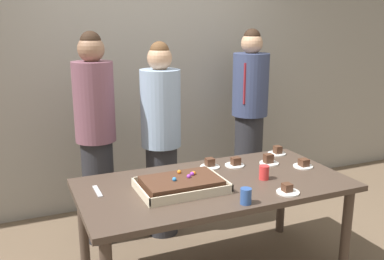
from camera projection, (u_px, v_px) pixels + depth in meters
The scene contains 15 objects.
interior_back_panel at pixel (143, 55), 4.21m from camera, with size 8.00×0.12×3.00m, color #9E998E.
party_table at pixel (214, 193), 2.99m from camera, with size 1.87×0.95×0.74m.
sheet_cake at pixel (181, 184), 2.83m from camera, with size 0.57×0.39×0.10m.
plated_slice_near_left at pixel (235, 163), 3.30m from camera, with size 0.15×0.15×0.07m.
plated_slice_near_right at pixel (210, 164), 3.27m from camera, with size 0.15×0.15×0.07m.
plated_slice_far_left at pixel (277, 152), 3.59m from camera, with size 0.15×0.15×0.07m.
plated_slice_far_right at pixel (303, 164), 3.28m from camera, with size 0.15×0.15×0.06m.
plated_slice_center_front at pixel (288, 190), 2.79m from camera, with size 0.15×0.15×0.06m.
plated_slice_center_back at pixel (269, 161), 3.35m from camera, with size 0.15×0.15×0.08m.
drink_cup_nearest at pixel (246, 196), 2.61m from camera, with size 0.07×0.07×0.10m, color #2D5199.
drink_cup_middle at pixel (264, 172), 3.02m from camera, with size 0.07×0.07×0.10m, color red.
cake_server_utensil at pixel (98, 191), 2.80m from camera, with size 0.03×0.20×0.01m, color silver.
person_serving_front at pixel (249, 116), 4.25m from camera, with size 0.35×0.35×1.76m.
person_green_shirt_behind at pixel (96, 136), 3.47m from camera, with size 0.32×0.32×1.75m.
person_striped_tie_right at pixel (161, 138), 3.60m from camera, with size 0.33×0.33×1.67m.
Camera 1 is at (-1.25, -2.50, 1.83)m, focal length 40.07 mm.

